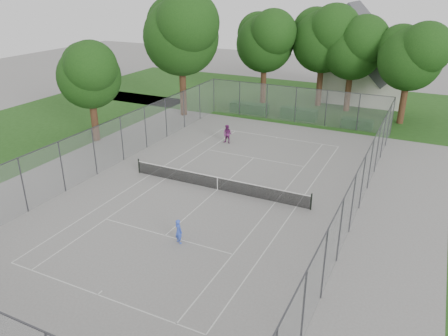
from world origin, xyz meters
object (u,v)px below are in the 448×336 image
at_px(tennis_net, 217,183).
at_px(woman_player, 227,134).
at_px(house, 367,63).
at_px(girl_player, 179,231).

bearing_deg(tennis_net, woman_player, 111.42).
xyz_separation_m(tennis_net, house, (4.54, 28.87, 3.86)).
xyz_separation_m(house, girl_player, (-3.49, -35.52, -3.67)).
relative_size(girl_player, woman_player, 0.86).
bearing_deg(woman_player, girl_player, -71.19).
distance_m(house, girl_player, 35.88).
height_order(house, woman_player, house).
xyz_separation_m(house, woman_player, (-7.90, -20.31, -3.56)).
bearing_deg(house, tennis_net, -98.93).
relative_size(tennis_net, house, 1.18).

